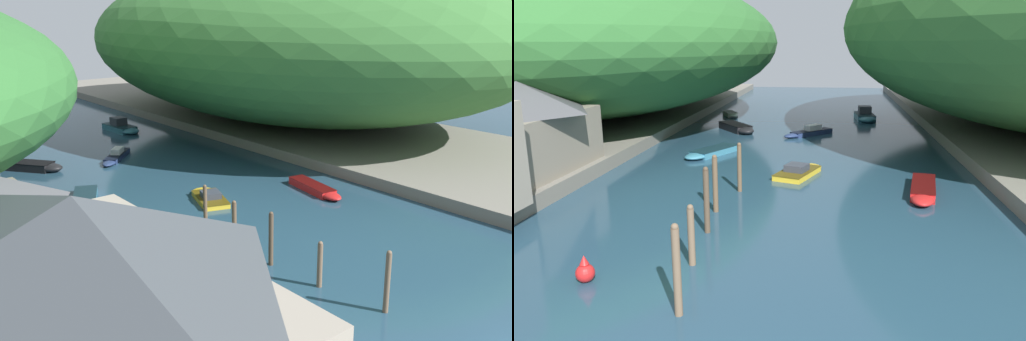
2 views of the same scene
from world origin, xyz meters
TOP-DOWN VIEW (x-y plane):
  - water_surface at (0.00, 30.00)m, footprint 130.00×130.00m
  - hillside_left at (-24.58, 46.06)m, footprint 42.66×59.72m
  - boathouse_shed at (-15.83, 20.34)m, footprint 6.12×10.30m
  - boat_far_right_bank at (0.81, 25.33)m, footprint 3.40×5.23m
  - boat_cabin_cruiser at (6.74, 51.03)m, footprint 2.38×5.78m
  - boat_navy_launch at (0.57, 40.22)m, footprint 4.85×5.01m
  - boat_near_quay at (8.27, 21.31)m, footprint 2.35×6.02m
  - boat_red_skiff at (-9.31, 51.98)m, footprint 2.57×3.47m
  - boat_open_rowboat at (-6.71, 30.42)m, footprint 3.92×5.72m
  - boat_mid_channel at (-6.48, 41.56)m, footprint 4.69×5.50m
  - mooring_post_nearest at (-1.97, 6.71)m, footprint 0.27×0.27m
  - mooring_post_second at (-2.58, 10.51)m, footprint 0.28×0.28m
  - mooring_post_middle at (-2.84, 14.05)m, footprint 0.27×0.27m
  - mooring_post_fourth at (-3.12, 17.04)m, footprint 0.28×0.28m
  - mooring_post_farthest at (-2.54, 20.89)m, footprint 0.26×0.26m
  - channel_buoy_near at (-6.13, 8.58)m, footprint 0.71×0.71m

SIDE VIEW (x-z plane):
  - water_surface at x=0.00m, z-range 0.00..0.00m
  - boat_open_rowboat at x=-6.71m, z-range 0.00..0.49m
  - boat_far_right_bank at x=0.81m, z-range -0.16..0.68m
  - boat_red_skiff at x=-9.31m, z-range 0.00..0.56m
  - boat_near_quay at x=8.27m, z-range 0.00..0.57m
  - boat_navy_launch at x=0.57m, z-range -0.18..0.78m
  - boat_mid_channel at x=-6.48m, z-range 0.00..0.72m
  - channel_buoy_near at x=-6.13m, z-range -0.12..0.94m
  - boat_cabin_cruiser at x=6.74m, z-range -0.30..1.25m
  - mooring_post_second at x=-2.58m, z-range 0.01..2.56m
  - mooring_post_farthest at x=-2.54m, z-range 0.01..3.00m
  - mooring_post_fourth at x=-3.12m, z-range 0.01..3.10m
  - mooring_post_middle at x=-2.84m, z-range 0.01..3.21m
  - mooring_post_nearest at x=-1.97m, z-range 0.01..3.21m
  - boathouse_shed at x=-15.83m, z-range 1.05..6.60m
  - hillside_left at x=-24.58m, z-range 0.95..16.53m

